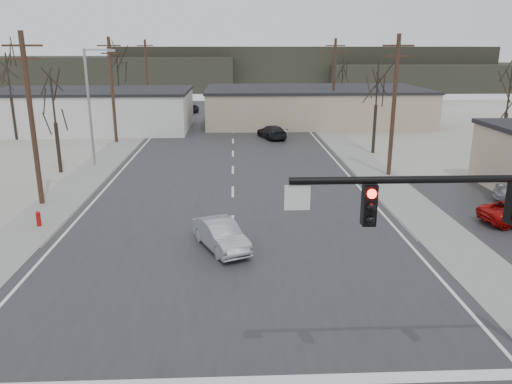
% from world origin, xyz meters
% --- Properties ---
extents(ground, '(140.00, 140.00, 0.00)m').
position_xyz_m(ground, '(0.00, 0.00, 0.00)').
color(ground, silver).
rests_on(ground, ground).
extents(main_road, '(18.00, 110.00, 0.05)m').
position_xyz_m(main_road, '(0.00, 15.00, 0.02)').
color(main_road, '#27272A').
rests_on(main_road, ground).
extents(cross_road, '(90.00, 10.00, 0.04)m').
position_xyz_m(cross_road, '(0.00, 0.00, 0.02)').
color(cross_road, '#27272A').
rests_on(cross_road, ground).
extents(sidewalk_left, '(3.00, 90.00, 0.06)m').
position_xyz_m(sidewalk_left, '(-10.60, 20.00, 0.03)').
color(sidewalk_left, gray).
rests_on(sidewalk_left, ground).
extents(sidewalk_right, '(3.00, 90.00, 0.06)m').
position_xyz_m(sidewalk_right, '(10.60, 20.00, 0.03)').
color(sidewalk_right, gray).
rests_on(sidewalk_right, ground).
extents(fire_hydrant, '(0.24, 0.24, 0.87)m').
position_xyz_m(fire_hydrant, '(-10.20, 8.00, 0.45)').
color(fire_hydrant, '#A50C0C').
rests_on(fire_hydrant, ground).
extents(building_left_far, '(22.30, 12.30, 4.50)m').
position_xyz_m(building_left_far, '(-16.00, 40.00, 2.26)').
color(building_left_far, silver).
rests_on(building_left_far, ground).
extents(building_right_far, '(26.30, 14.30, 4.30)m').
position_xyz_m(building_right_far, '(10.00, 44.00, 2.15)').
color(building_right_far, tan).
rests_on(building_right_far, ground).
extents(upole_left_b, '(2.20, 0.30, 10.00)m').
position_xyz_m(upole_left_b, '(-11.50, 12.00, 5.22)').
color(upole_left_b, '#462F20').
rests_on(upole_left_b, ground).
extents(upole_left_c, '(2.20, 0.30, 10.00)m').
position_xyz_m(upole_left_c, '(-11.50, 32.00, 5.22)').
color(upole_left_c, '#462F20').
rests_on(upole_left_c, ground).
extents(upole_left_d, '(2.20, 0.30, 10.00)m').
position_xyz_m(upole_left_d, '(-11.50, 52.00, 5.22)').
color(upole_left_d, '#462F20').
rests_on(upole_left_d, ground).
extents(upole_right_a, '(2.20, 0.30, 10.00)m').
position_xyz_m(upole_right_a, '(11.50, 18.00, 5.22)').
color(upole_right_a, '#462F20').
rests_on(upole_right_a, ground).
extents(upole_right_b, '(2.20, 0.30, 10.00)m').
position_xyz_m(upole_right_b, '(11.50, 40.00, 5.22)').
color(upole_right_b, '#462F20').
rests_on(upole_right_b, ground).
extents(streetlight_main, '(2.40, 0.25, 9.00)m').
position_xyz_m(streetlight_main, '(-10.80, 22.00, 5.09)').
color(streetlight_main, gray).
rests_on(streetlight_main, ground).
extents(tree_left_near, '(3.30, 3.30, 7.35)m').
position_xyz_m(tree_left_near, '(-13.00, 20.00, 5.23)').
color(tree_left_near, '#2C221B').
rests_on(tree_left_near, ground).
extents(tree_right_mid, '(3.74, 3.74, 8.33)m').
position_xyz_m(tree_right_mid, '(12.50, 26.00, 5.93)').
color(tree_right_mid, '#2C221B').
rests_on(tree_right_mid, ground).
extents(tree_left_far, '(3.96, 3.96, 8.82)m').
position_xyz_m(tree_left_far, '(-14.00, 46.00, 6.28)').
color(tree_left_far, '#2C221B').
rests_on(tree_left_far, ground).
extents(tree_right_far, '(3.52, 3.52, 7.84)m').
position_xyz_m(tree_right_far, '(15.00, 52.00, 5.58)').
color(tree_right_far, '#2C221B').
rests_on(tree_right_far, ground).
extents(tree_lot, '(3.52, 3.52, 7.84)m').
position_xyz_m(tree_lot, '(22.00, 22.00, 5.58)').
color(tree_lot, '#2C221B').
rests_on(tree_lot, ground).
extents(tree_left_mid, '(3.96, 3.96, 8.82)m').
position_xyz_m(tree_left_mid, '(-22.00, 34.00, 6.28)').
color(tree_left_mid, '#2C221B').
rests_on(tree_left_mid, ground).
extents(hill_left, '(70.00, 18.00, 7.00)m').
position_xyz_m(hill_left, '(-35.00, 92.00, 3.50)').
color(hill_left, '#333026').
rests_on(hill_left, ground).
extents(hill_center, '(80.00, 18.00, 9.00)m').
position_xyz_m(hill_center, '(15.00, 96.00, 4.50)').
color(hill_center, '#333026').
rests_on(hill_center, ground).
extents(hill_right, '(60.00, 18.00, 5.50)m').
position_xyz_m(hill_right, '(50.00, 90.00, 2.75)').
color(hill_right, '#333026').
rests_on(hill_right, ground).
extents(sedan_crossing, '(2.97, 4.28, 1.34)m').
position_xyz_m(sedan_crossing, '(-0.53, 4.57, 0.72)').
color(sedan_crossing, gray).
rests_on(sedan_crossing, main_road).
extents(car_far_a, '(3.20, 4.97, 1.34)m').
position_xyz_m(car_far_a, '(3.99, 33.35, 0.72)').
color(car_far_a, black).
rests_on(car_far_a, main_road).
extents(car_far_b, '(2.37, 3.93, 1.25)m').
position_xyz_m(car_far_b, '(-5.93, 53.37, 0.67)').
color(car_far_b, black).
rests_on(car_far_b, main_road).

